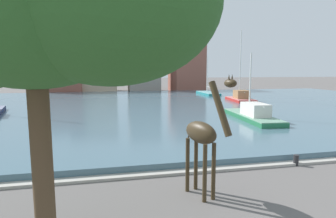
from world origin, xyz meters
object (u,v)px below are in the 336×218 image
object	(u,v)px
giraffe_statue	(203,135)
mooring_bollard	(296,160)
sailboat_teal	(206,94)
shade_tree	(16,1)
sailboat_red	(239,99)
sailboat_green	(249,116)

from	to	relation	value
giraffe_statue	mooring_bollard	world-z (taller)	giraffe_statue
sailboat_teal	shade_tree	bearing A→B (deg)	-114.75
shade_tree	sailboat_teal	bearing A→B (deg)	65.25
sailboat_red	giraffe_statue	bearing A→B (deg)	-118.80
sailboat_teal	sailboat_red	world-z (taller)	sailboat_red
sailboat_green	shade_tree	xyz separation A→B (m)	(-13.19, -15.65, 5.07)
sailboat_teal	mooring_bollard	world-z (taller)	sailboat_teal
sailboat_green	mooring_bollard	size ratio (longest dim) A/B	17.76
sailboat_green	mooring_bollard	world-z (taller)	sailboat_green
sailboat_teal	sailboat_green	distance (m)	23.40
shade_tree	mooring_bollard	world-z (taller)	shade_tree
sailboat_green	sailboat_teal	bearing A→B (deg)	78.67
sailboat_green	shade_tree	distance (m)	21.08
giraffe_statue	shade_tree	xyz separation A→B (m)	(-4.73, -3.16, 3.46)
sailboat_green	shade_tree	size ratio (longest dim) A/B	1.20
sailboat_green	mooring_bollard	bearing A→B (deg)	-106.88
giraffe_statue	mooring_bollard	bearing A→B (deg)	22.28
mooring_bollard	shade_tree	bearing A→B (deg)	-152.03
giraffe_statue	sailboat_red	xyz separation A→B (m)	(13.81, 25.13, -1.58)
giraffe_statue	mooring_bollard	distance (m)	6.08
giraffe_statue	shade_tree	size ratio (longest dim) A/B	0.58
sailboat_red	mooring_bollard	xyz separation A→B (m)	(-8.48, -22.95, -0.35)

